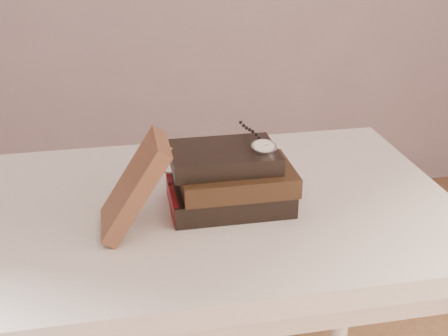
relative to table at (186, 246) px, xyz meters
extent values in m
cube|color=beige|center=(0.00, 0.00, 0.07)|extent=(1.00, 0.60, 0.04)
cube|color=white|center=(0.00, 0.00, 0.01)|extent=(0.88, 0.49, 0.08)
cylinder|color=white|center=(0.45, 0.25, -0.30)|extent=(0.05, 0.05, 0.71)
cube|color=black|center=(0.08, -0.02, 0.11)|extent=(0.22, 0.15, 0.04)
cube|color=beige|center=(0.08, -0.02, 0.11)|extent=(0.21, 0.14, 0.03)
cube|color=gold|center=(-0.02, 0.00, 0.11)|extent=(0.01, 0.01, 0.04)
cube|color=maroon|center=(-0.02, -0.02, 0.11)|extent=(0.01, 0.14, 0.04)
cube|color=black|center=(0.09, -0.03, 0.15)|extent=(0.20, 0.14, 0.04)
cube|color=beige|center=(0.09, -0.03, 0.15)|extent=(0.20, 0.13, 0.03)
cube|color=gold|center=(-0.01, 0.00, 0.15)|extent=(0.01, 0.01, 0.04)
cube|color=black|center=(0.07, -0.01, 0.18)|extent=(0.19, 0.13, 0.03)
cube|color=beige|center=(0.08, -0.01, 0.18)|extent=(0.18, 0.12, 0.02)
cube|color=gold|center=(-0.02, 0.01, 0.18)|extent=(0.01, 0.01, 0.03)
cube|color=#48291B|center=(-0.09, -0.07, 0.18)|extent=(0.12, 0.11, 0.17)
cylinder|color=silver|center=(0.14, -0.03, 0.21)|extent=(0.05, 0.05, 0.02)
cylinder|color=white|center=(0.14, -0.03, 0.21)|extent=(0.04, 0.04, 0.01)
torus|color=silver|center=(0.14, -0.03, 0.21)|extent=(0.04, 0.04, 0.01)
cylinder|color=silver|center=(0.14, -0.01, 0.21)|extent=(0.01, 0.01, 0.01)
cube|color=black|center=(0.14, -0.03, 0.21)|extent=(0.00, 0.01, 0.00)
cube|color=black|center=(0.14, -0.03, 0.21)|extent=(0.01, 0.00, 0.00)
sphere|color=black|center=(0.14, 0.00, 0.21)|extent=(0.01, 0.01, 0.01)
sphere|color=black|center=(0.14, 0.02, 0.21)|extent=(0.01, 0.01, 0.01)
sphere|color=black|center=(0.13, 0.03, 0.21)|extent=(0.01, 0.01, 0.01)
sphere|color=black|center=(0.13, 0.04, 0.21)|extent=(0.01, 0.01, 0.01)
sphere|color=black|center=(0.13, 0.06, 0.21)|extent=(0.01, 0.01, 0.01)
sphere|color=black|center=(0.13, 0.07, 0.21)|extent=(0.01, 0.01, 0.01)
sphere|color=black|center=(0.12, 0.09, 0.21)|extent=(0.01, 0.01, 0.01)
torus|color=silver|center=(-0.02, 0.05, 0.15)|extent=(0.04, 0.01, 0.04)
torus|color=silver|center=(0.03, 0.05, 0.15)|extent=(0.04, 0.01, 0.04)
cylinder|color=silver|center=(0.01, 0.05, 0.16)|extent=(0.01, 0.00, 0.00)
cylinder|color=silver|center=(-0.04, 0.10, 0.15)|extent=(0.00, 0.10, 0.02)
cylinder|color=silver|center=(0.05, 0.10, 0.15)|extent=(0.00, 0.10, 0.02)
camera|label=1|loc=(-0.11, -0.93, 0.60)|focal=46.43mm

